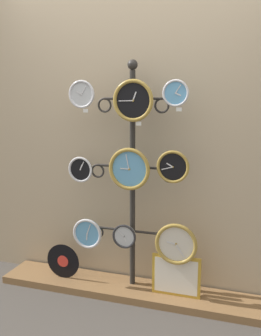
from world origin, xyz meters
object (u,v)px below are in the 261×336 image
Objects in this scene: clock_middle_center at (129,169)px; clock_top_left at (82,94)px; clock_top_center at (133,101)px; clock_top_right at (176,93)px; vinyl_record at (63,261)px; clock_bottom_center at (124,236)px; clock_middle_right at (173,167)px; clock_bottom_left at (87,234)px; picture_frame at (176,276)px; clock_middle_left at (81,170)px; display_stand at (132,203)px; clock_bottom_right at (176,244)px.

clock_top_left is at bearing 176.85° from clock_middle_center.
clock_top_right is (0.31, 0.02, 0.05)m from clock_top_center.
clock_bottom_center is at bearing -0.26° from vinyl_record.
clock_middle_right reaches higher than vinyl_record.
clock_bottom_left is (-0.70, -0.02, -1.12)m from clock_top_right.
clock_bottom_left is at bearing -178.17° from picture_frame.
clock_top_center is at bearing -2.30° from vinyl_record.
clock_top_left is 0.86× the size of clock_bottom_left.
clock_bottom_left is at bearing -176.41° from clock_bottom_center.
clock_bottom_center is at bearing -179.46° from picture_frame.
clock_bottom_center is (-0.05, 0.03, -0.55)m from clock_middle_center.
display_stand is at bearing 12.57° from clock_middle_left.
clock_bottom_center is at bearing 0.06° from clock_middle_left.
vinyl_record is at bearing 174.83° from clock_bottom_left.
clock_top_center is 0.51m from clock_middle_center.
clock_top_left is 0.89m from clock_middle_right.
clock_middle_left is at bearing 178.43° from clock_bottom_right.
clock_middle_right is at bearing 179.68° from clock_bottom_right.
clock_top_right reaches higher than picture_frame.
clock_top_center reaches higher than vinyl_record.
clock_top_left is 1.41m from vinyl_record.
display_stand reaches higher than clock_top_left.
vinyl_record is at bearing 179.11° from clock_middle_left.
vinyl_record is (-0.94, 0.02, -0.87)m from clock_middle_right.
clock_top_center is 0.96× the size of clock_bottom_right.
clock_top_center is 1.24× the size of clock_bottom_left.
picture_frame is at bearing -12.66° from display_stand.
clock_top_right is 0.79× the size of clock_middle_right.
clock_bottom_right is at bearing -0.19° from clock_bottom_left.
clock_top_center reaches higher than picture_frame.
clock_top_right is 0.77× the size of clock_bottom_left.
clock_middle_left reaches higher than picture_frame.
clock_middle_center is at bearing -179.08° from clock_bottom_right.
clock_middle_center is at bearing -2.88° from vinyl_record.
clock_top_center is 1.06m from clock_bottom_center.
clock_top_right is at bearing 3.63° from clock_top_center.
clock_bottom_right is at bearing -1.17° from clock_top_left.
clock_bottom_right reaches higher than picture_frame.
clock_bottom_center is (-0.04, -0.09, -0.25)m from display_stand.
clock_bottom_right is at bearing -0.32° from clock_middle_right.
display_stand is at bearing 67.07° from clock_bottom_center.
clock_top_left is at bearing -178.93° from clock_bottom_center.
display_stand is 4.90× the size of picture_frame.
clock_bottom_right is at bearing -2.98° from clock_bottom_center.
picture_frame is at bearing 1.83° from clock_bottom_left.
clock_middle_right is at bearing -17.84° from display_stand.
clock_bottom_right is (0.42, -0.02, -0.01)m from clock_bottom_center.
display_stand is 9.63× the size of clock_top_right.
clock_middle_left is 0.70× the size of vinyl_record.
display_stand is at bearing 165.20° from clock_top_right.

